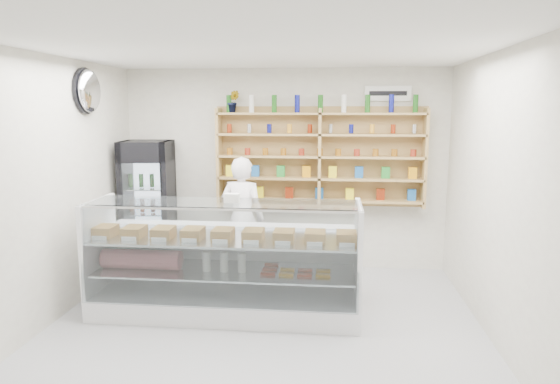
# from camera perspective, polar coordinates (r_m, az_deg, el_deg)

# --- Properties ---
(room) EXTENTS (5.00, 5.00, 5.00)m
(room) POSITION_cam_1_polar(r_m,az_deg,el_deg) (4.60, -2.49, -1.07)
(room) COLOR #A4A5A9
(room) RESTS_ON ground
(display_counter) EXTENTS (2.91, 0.87, 1.27)m
(display_counter) POSITION_cam_1_polar(r_m,az_deg,el_deg) (5.61, -6.21, -10.29)
(display_counter) COLOR white
(display_counter) RESTS_ON floor
(shop_worker) EXTENTS (0.66, 0.49, 1.64)m
(shop_worker) POSITION_cam_1_polar(r_m,az_deg,el_deg) (6.60, -4.33, -3.03)
(shop_worker) COLOR white
(shop_worker) RESTS_ON floor
(drinks_cooler) EXTENTS (0.72, 0.70, 1.82)m
(drinks_cooler) POSITION_cam_1_polar(r_m,az_deg,el_deg) (7.14, -14.80, -1.59)
(drinks_cooler) COLOR black
(drinks_cooler) RESTS_ON floor
(wall_shelving) EXTENTS (2.84, 0.28, 1.33)m
(wall_shelving) POSITION_cam_1_polar(r_m,az_deg,el_deg) (6.85, 4.57, 4.01)
(wall_shelving) COLOR tan
(wall_shelving) RESTS_ON back_wall
(potted_plant) EXTENTS (0.18, 0.15, 0.30)m
(potted_plant) POSITION_cam_1_polar(r_m,az_deg,el_deg) (6.95, -5.38, 10.26)
(potted_plant) COLOR #1E6626
(potted_plant) RESTS_ON wall_shelving
(security_mirror) EXTENTS (0.15, 0.50, 0.50)m
(security_mirror) POSITION_cam_1_polar(r_m,az_deg,el_deg) (6.35, -20.95, 10.73)
(security_mirror) COLOR silver
(security_mirror) RESTS_ON left_wall
(wall_sign) EXTENTS (0.62, 0.03, 0.20)m
(wall_sign) POSITION_cam_1_polar(r_m,az_deg,el_deg) (6.99, 12.23, 10.96)
(wall_sign) COLOR white
(wall_sign) RESTS_ON back_wall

